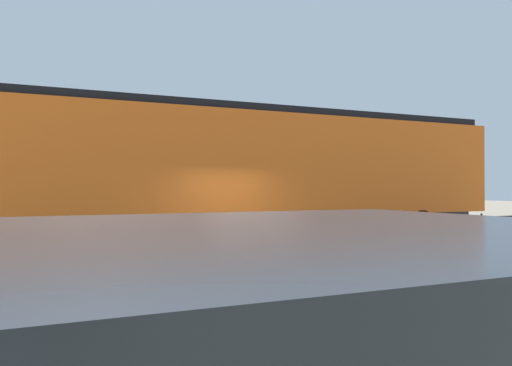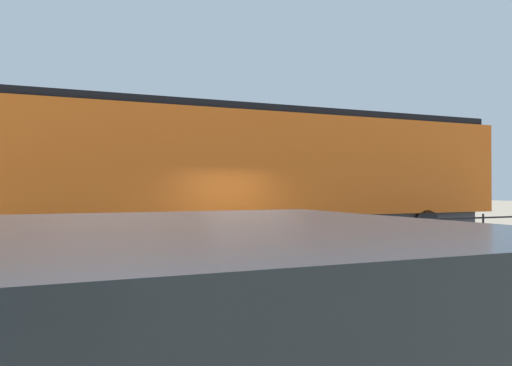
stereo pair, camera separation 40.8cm
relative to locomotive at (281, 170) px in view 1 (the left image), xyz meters
name	(u,v)px [view 1 (the left image)]	position (x,y,z in m)	size (l,w,h in m)	color
ground_plane	(253,260)	(3.21, -2.54, -2.46)	(120.00, 120.00, 0.00)	gray
locomotive	(281,170)	(0.00, 0.00, 0.00)	(2.86, 16.78, 4.42)	orange
platform_fence	(482,230)	(5.87, 2.64, -1.68)	(0.05, 7.40, 1.21)	black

